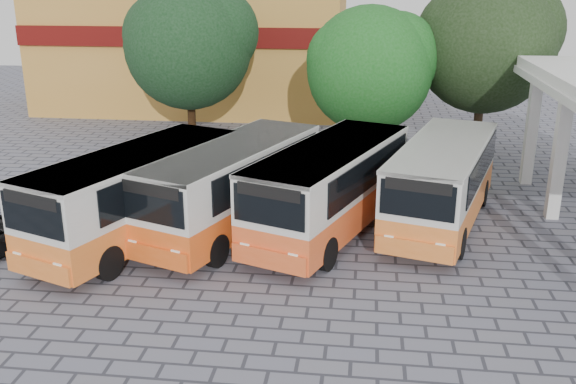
# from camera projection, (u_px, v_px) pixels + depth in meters

# --- Properties ---
(ground) EXTENTS (90.00, 90.00, 0.00)m
(ground) POSITION_uv_depth(u_px,v_px,m) (334.00, 278.00, 19.38)
(ground) COLOR slate
(ground) RESTS_ON ground
(shophouse_block) EXTENTS (20.40, 10.40, 8.30)m
(shophouse_block) POSITION_uv_depth(u_px,v_px,m) (196.00, 46.00, 43.78)
(shophouse_block) COLOR #BF8433
(shophouse_block) RESTS_ON ground
(bus_far_left) EXTENTS (5.55, 9.29, 3.13)m
(bus_far_left) POSITION_uv_depth(u_px,v_px,m) (137.00, 191.00, 21.60)
(bus_far_left) COLOR orange
(bus_far_left) RESTS_ON ground
(bus_centre_left) EXTENTS (5.54, 9.28, 3.13)m
(bus_centre_left) POSITION_uv_depth(u_px,v_px,m) (232.00, 182.00, 22.46)
(bus_centre_left) COLOR #E85616
(bus_centre_left) RESTS_ON ground
(bus_centre_right) EXTENTS (5.57, 9.33, 3.15)m
(bus_centre_right) POSITION_uv_depth(u_px,v_px,m) (331.00, 184.00, 22.24)
(bus_centre_right) COLOR #EA5823
(bus_centre_right) RESTS_ON ground
(bus_far_right) EXTENTS (4.89, 9.03, 3.07)m
(bus_far_right) POSITION_uv_depth(u_px,v_px,m) (443.00, 179.00, 23.00)
(bus_far_right) COLOR orange
(bus_far_right) RESTS_ON ground
(tree_left) EXTENTS (7.08, 6.74, 8.59)m
(tree_left) POSITION_uv_depth(u_px,v_px,m) (190.00, 41.00, 33.70)
(tree_left) COLOR black
(tree_left) RESTS_ON ground
(tree_middle) EXTENTS (6.33, 6.03, 7.47)m
(tree_middle) POSITION_uv_depth(u_px,v_px,m) (371.00, 65.00, 30.53)
(tree_middle) COLOR black
(tree_middle) RESTS_ON ground
(tree_right) EXTENTS (7.04, 6.70, 8.93)m
(tree_right) POSITION_uv_depth(u_px,v_px,m) (488.00, 39.00, 30.86)
(tree_right) COLOR #4B3624
(tree_right) RESTS_ON ground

